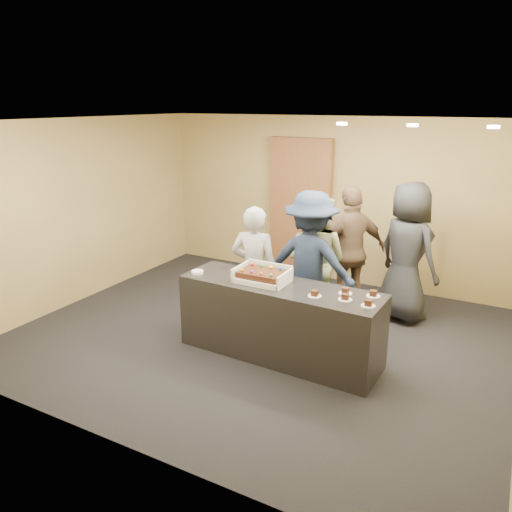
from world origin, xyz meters
name	(u,v)px	position (x,y,z in m)	size (l,w,h in m)	color
room	(260,235)	(0.00, 0.00, 1.35)	(6.04, 6.00, 2.70)	black
serving_counter	(279,321)	(0.45, -0.36, 0.45)	(2.40, 0.70, 0.90)	black
storage_cabinet	(300,209)	(-0.51, 2.41, 1.18)	(1.07, 0.15, 2.35)	brown
cake_box	(263,278)	(0.22, -0.34, 0.94)	(0.61, 0.42, 0.18)	white
sheet_cake	(262,274)	(0.22, -0.36, 1.00)	(0.52, 0.36, 0.11)	black
plate_stack	(197,272)	(-0.61, -0.48, 0.92)	(0.14, 0.14, 0.04)	white
slice_a	(315,294)	(0.93, -0.50, 0.92)	(0.15, 0.15, 0.07)	white
slice_b	(345,292)	(1.19, -0.26, 0.92)	(0.15, 0.15, 0.07)	white
slice_c	(345,298)	(1.25, -0.44, 0.92)	(0.15, 0.15, 0.07)	white
slice_d	(373,294)	(1.49, -0.20, 0.92)	(0.15, 0.15, 0.07)	white
slice_e	(368,304)	(1.52, -0.49, 0.92)	(0.15, 0.15, 0.07)	white
person_server_grey	(255,271)	(-0.13, 0.09, 0.84)	(0.61, 0.40, 1.69)	#A0A0A5
person_sage_man	(315,261)	(0.46, 0.69, 0.89)	(0.87, 0.68, 1.78)	gray
person_navy_man	(310,264)	(0.50, 0.42, 0.94)	(1.21, 0.70, 1.87)	#1D2840
person_brown_extra	(350,252)	(0.76, 1.25, 0.92)	(1.07, 0.45, 1.83)	brown
person_dark_suit	(407,252)	(1.49, 1.44, 0.96)	(0.94, 0.61, 1.92)	black
ceiling_spotlights	(413,125)	(1.60, 0.50, 2.67)	(1.72, 0.12, 0.03)	#FFEAC6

